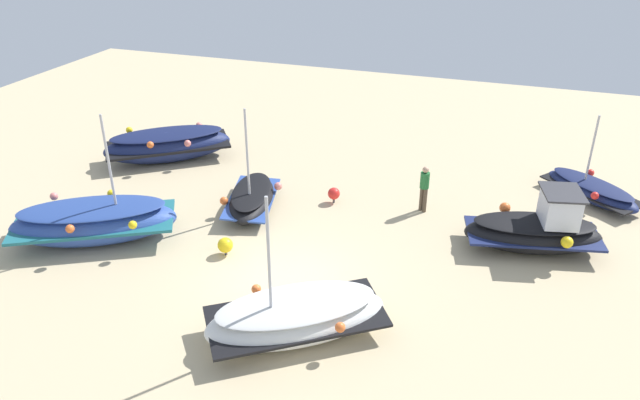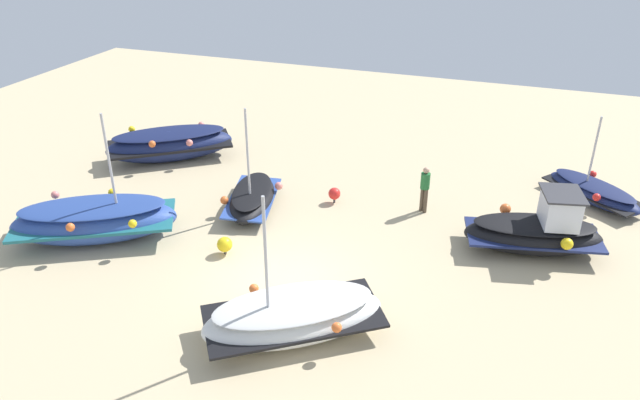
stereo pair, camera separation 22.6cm
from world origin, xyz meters
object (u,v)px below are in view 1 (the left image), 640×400
fishing_boat_0 (252,198)px  fishing_boat_2 (297,317)px  fishing_boat_3 (591,190)px  mooring_buoy_1 (225,245)px  mooring_buoy_0 (334,194)px  fishing_boat_4 (168,145)px  fishing_boat_5 (536,230)px  fishing_boat_1 (94,221)px  person_walking (424,186)px

fishing_boat_0 → fishing_boat_2: size_ratio=0.79×
fishing_boat_3 → mooring_buoy_1: 13.29m
fishing_boat_2 → mooring_buoy_0: 7.35m
mooring_buoy_0 → fishing_boat_4: bearing=-10.6°
fishing_boat_5 → fishing_boat_1: bearing=-176.1°
fishing_boat_3 → mooring_buoy_0: size_ratio=6.36×
fishing_boat_2 → mooring_buoy_1: (3.43, -2.79, -0.21)m
fishing_boat_0 → person_walking: 6.03m
mooring_buoy_1 → fishing_boat_3: bearing=-144.5°
fishing_boat_1 → fishing_boat_4: fishing_boat_1 is taller
fishing_boat_3 → fishing_boat_2: bearing=-84.7°
fishing_boat_1 → fishing_boat_4: (1.27, -6.42, 0.01)m
fishing_boat_2 → fishing_boat_3: (-7.40, -10.50, -0.17)m
fishing_boat_4 → fishing_boat_5: fishing_boat_5 is taller
fishing_boat_1 → fishing_boat_3: bearing=179.7°
mooring_buoy_0 → fishing_boat_1: bearing=37.9°
fishing_boat_5 → person_walking: 4.01m
fishing_boat_3 → fishing_boat_4: (16.42, 1.85, 0.30)m
fishing_boat_0 → mooring_buoy_1: (-0.51, 3.06, -0.07)m
mooring_buoy_1 → fishing_boat_4: bearing=-46.3°
fishing_boat_2 → mooring_buoy_0: size_ratio=8.40×
fishing_boat_0 → fishing_boat_2: (-3.94, 5.85, 0.14)m
person_walking → fishing_boat_2: bearing=-162.1°
fishing_boat_0 → fishing_boat_2: 7.06m
fishing_boat_0 → fishing_boat_3: fishing_boat_0 is taller
mooring_buoy_0 → fishing_boat_3: bearing=-159.4°
fishing_boat_4 → fishing_boat_5: (-14.58, 2.38, -0.02)m
fishing_boat_0 → fishing_boat_5: (-9.49, -0.42, 0.26)m
fishing_boat_2 → fishing_boat_5: size_ratio=1.09×
fishing_boat_5 → fishing_boat_4: bearing=157.8°
fishing_boat_2 → fishing_boat_5: 8.38m
fishing_boat_1 → mooring_buoy_0: fishing_boat_1 is taller
fishing_boat_4 → person_walking: 10.87m
mooring_buoy_0 → mooring_buoy_1: bearing=64.9°
fishing_boat_5 → mooring_buoy_1: bearing=-171.8°
fishing_boat_2 → fishing_boat_4: (9.02, -8.66, 0.14)m
fishing_boat_3 → mooring_buoy_0: 9.34m
fishing_boat_2 → fishing_boat_4: bearing=100.5°
fishing_boat_3 → fishing_boat_5: size_ratio=0.82×
fishing_boat_0 → mooring_buoy_0: size_ratio=6.66×
fishing_boat_3 → mooring_buoy_0: bearing=-119.0°
fishing_boat_1 → person_walking: size_ratio=3.24×
fishing_boat_2 → mooring_buoy_0: fishing_boat_2 is taller
person_walking → fishing_boat_3: bearing=-31.7°
person_walking → fishing_boat_0: bearing=138.4°
fishing_boat_1 → fishing_boat_4: size_ratio=1.06×
fishing_boat_2 → mooring_buoy_1: fishing_boat_2 is taller
fishing_boat_0 → fishing_boat_5: size_ratio=0.86×
fishing_boat_5 → mooring_buoy_1: 9.64m
fishing_boat_0 → mooring_buoy_0: bearing=-76.1°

